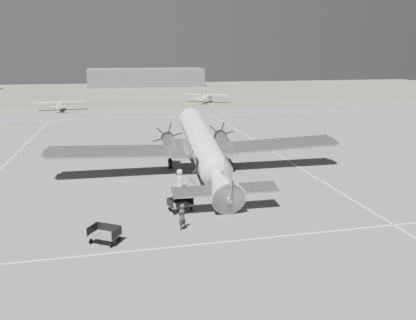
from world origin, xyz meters
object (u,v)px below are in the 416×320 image
at_px(light_plane_left, 60,106).
at_px(passenger, 180,181).
at_px(dc3_airliner, 203,149).
at_px(ground_crew, 182,217).
at_px(light_plane_right, 207,98).
at_px(ramp_agent, 185,193).
at_px(baggage_cart_far, 105,235).
at_px(baggage_cart_near, 180,205).
at_px(hangar_main, 146,77).

relative_size(light_plane_left, passenger, 5.28).
xyz_separation_m(dc3_airliner, ground_crew, (-3.84, -11.33, -1.87)).
bearing_deg(light_plane_right, ramp_agent, -73.63).
bearing_deg(passenger, ramp_agent, 175.01).
height_order(baggage_cart_far, ground_crew, ground_crew).
distance_m(light_plane_left, baggage_cart_near, 63.71).
relative_size(light_plane_right, baggage_cart_far, 5.84).
bearing_deg(ramp_agent, baggage_cart_near, 149.12).
distance_m(hangar_main, ramp_agent, 127.00).
bearing_deg(baggage_cart_near, ground_crew, -113.76).
xyz_separation_m(hangar_main, ground_crew, (-7.23, -131.57, -2.41)).
distance_m(dc3_airliner, passenger, 4.90).
distance_m(light_plane_left, light_plane_right, 34.10).
bearing_deg(baggage_cart_far, ground_crew, 42.68).
xyz_separation_m(hangar_main, passenger, (-6.19, -123.84, -2.33)).
bearing_deg(baggage_cart_far, baggage_cart_near, 70.12).
xyz_separation_m(light_plane_right, passenger, (-16.56, -65.15, -0.18)).
relative_size(light_plane_right, ramp_agent, 6.47).
height_order(dc3_airliner, light_plane_right, dc3_airliner).
bearing_deg(light_plane_right, ground_crew, -73.50).
xyz_separation_m(light_plane_right, ground_crew, (-17.60, -72.88, -0.26)).
bearing_deg(passenger, hangar_main, -6.77).
relative_size(dc3_airliner, ramp_agent, 16.94).
bearing_deg(light_plane_left, passenger, -77.83).
xyz_separation_m(light_plane_left, light_plane_right, (33.16, 7.93, 0.09)).
xyz_separation_m(ground_crew, passenger, (1.04, 7.73, 0.07)).
distance_m(ramp_agent, passenger, 2.98).
distance_m(light_plane_right, ramp_agent, 70.12).
bearing_deg(dc3_airliner, passenger, -126.84).
height_order(hangar_main, dc3_airliner, hangar_main).
relative_size(hangar_main, baggage_cart_far, 22.10).
bearing_deg(dc3_airliner, baggage_cart_near, -112.08).
height_order(light_plane_left, baggage_cart_near, light_plane_left).
relative_size(hangar_main, light_plane_left, 4.11).
bearing_deg(baggage_cart_near, dc3_airliner, 49.89).
height_order(light_plane_left, ramp_agent, light_plane_left).
height_order(hangar_main, passenger, hangar_main).
height_order(baggage_cart_near, ramp_agent, ramp_agent).
bearing_deg(ground_crew, hangar_main, -130.41).
bearing_deg(ground_crew, light_plane_right, -140.84).
distance_m(hangar_main, dc3_airliner, 120.29).
distance_m(light_plane_left, ramp_agent, 62.42).
bearing_deg(dc3_airliner, light_plane_left, 110.98).
bearing_deg(light_plane_right, hangar_main, 130.10).
bearing_deg(baggage_cart_near, light_plane_right, 59.17).
height_order(baggage_cart_far, ramp_agent, ramp_agent).
relative_size(light_plane_left, baggage_cart_near, 5.59).
distance_m(baggage_cart_far, ground_crew, 5.06).
height_order(hangar_main, ground_crew, hangar_main).
bearing_deg(ramp_agent, dc3_airliner, -32.77).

